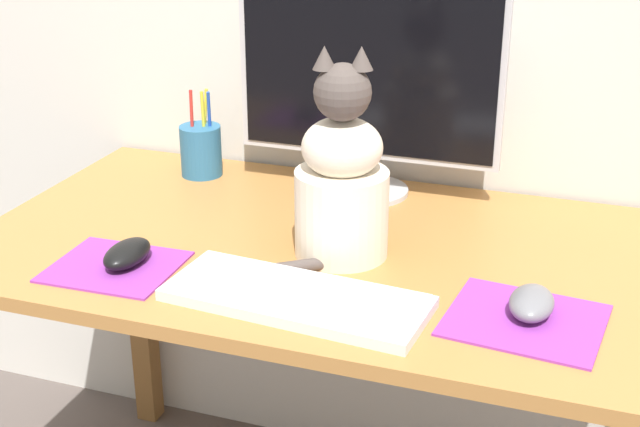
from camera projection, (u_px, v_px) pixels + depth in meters
desk at (324, 292)px, 1.60m from camera, size 1.23×0.71×0.71m
monitor at (369, 84)px, 1.70m from camera, size 0.52×0.17×0.41m
keyboard at (296, 297)px, 1.35m from camera, size 0.42×0.19×0.02m
mousepad_left at (115, 267)px, 1.47m from camera, size 0.21×0.18×0.00m
mousepad_right at (525, 320)px, 1.31m from camera, size 0.24×0.22×0.00m
computer_mouse_left at (127, 254)px, 1.47m from camera, size 0.06×0.11×0.04m
computer_mouse_right at (532, 303)px, 1.31m from camera, size 0.07×0.10×0.04m
cat at (341, 181)px, 1.47m from camera, size 0.21×0.24×0.36m
pen_cup at (201, 150)px, 1.87m from camera, size 0.09×0.09×0.18m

